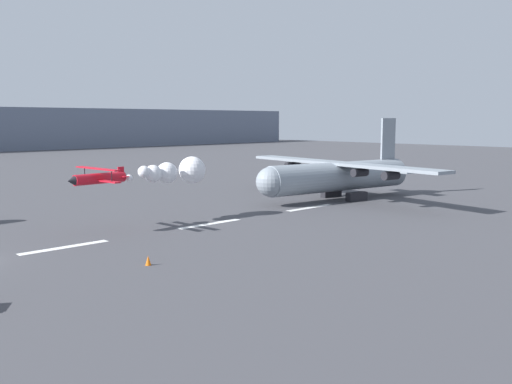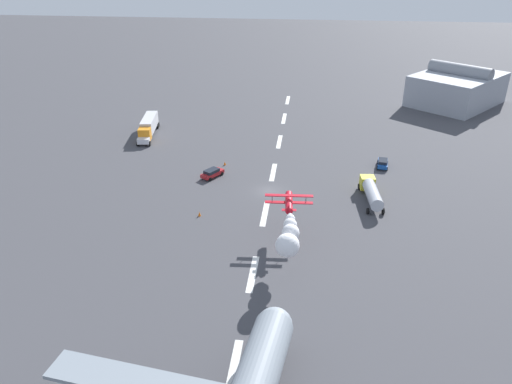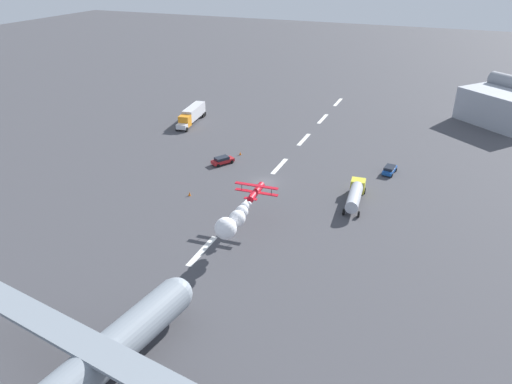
{
  "view_description": "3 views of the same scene",
  "coord_description": "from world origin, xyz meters",
  "px_view_note": "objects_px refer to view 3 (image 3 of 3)",
  "views": [
    {
      "loc": [
        -12.91,
        -45.82,
        10.88
      ],
      "look_at": [
        30.92,
        0.0,
        2.81
      ],
      "focal_mm": 39.57,
      "sensor_mm": 36.0,
      "label": 1
    },
    {
      "loc": [
        76.36,
        6.39,
        38.26
      ],
      "look_at": [
        7.36,
        -1.49,
        3.43
      ],
      "focal_mm": 34.73,
      "sensor_mm": 36.0,
      "label": 2
    },
    {
      "loc": [
        73.02,
        28.61,
        38.05
      ],
      "look_at": [
        13.72,
        3.98,
        5.27
      ],
      "focal_mm": 33.16,
      "sensor_mm": 36.0,
      "label": 3
    }
  ],
  "objects_px": {
    "airport_staff_sedan": "(390,169)",
    "traffic_cone_near": "(240,153)",
    "cargo_transport_plane": "(105,354)",
    "followme_car_yellow": "(222,160)",
    "fuel_tanker_truck": "(355,194)",
    "traffic_cone_far": "(190,194)",
    "stunt_biplane_red": "(236,217)",
    "semi_truck_orange": "(192,114)"
  },
  "relations": [
    {
      "from": "semi_truck_orange",
      "to": "stunt_biplane_red",
      "type": "bearing_deg",
      "value": 35.6
    },
    {
      "from": "fuel_tanker_truck",
      "to": "followme_car_yellow",
      "type": "xyz_separation_m",
      "value": [
        -6.42,
        -27.98,
        -0.94
      ]
    },
    {
      "from": "cargo_transport_plane",
      "to": "stunt_biplane_red",
      "type": "distance_m",
      "value": 25.78
    },
    {
      "from": "semi_truck_orange",
      "to": "traffic_cone_near",
      "type": "distance_m",
      "value": 24.65
    },
    {
      "from": "stunt_biplane_red",
      "to": "fuel_tanker_truck",
      "type": "relative_size",
      "value": 1.6
    },
    {
      "from": "cargo_transport_plane",
      "to": "fuel_tanker_truck",
      "type": "height_order",
      "value": "cargo_transport_plane"
    },
    {
      "from": "followme_car_yellow",
      "to": "cargo_transport_plane",
      "type": "bearing_deg",
      "value": 14.2
    },
    {
      "from": "cargo_transport_plane",
      "to": "airport_staff_sedan",
      "type": "bearing_deg",
      "value": 163.18
    },
    {
      "from": "semi_truck_orange",
      "to": "traffic_cone_near",
      "type": "relative_size",
      "value": 18.4
    },
    {
      "from": "traffic_cone_near",
      "to": "traffic_cone_far",
      "type": "bearing_deg",
      "value": -1.6
    },
    {
      "from": "stunt_biplane_red",
      "to": "traffic_cone_far",
      "type": "xyz_separation_m",
      "value": [
        -12.12,
        -14.56,
        -4.98
      ]
    },
    {
      "from": "airport_staff_sedan",
      "to": "stunt_biplane_red",
      "type": "bearing_deg",
      "value": -24.86
    },
    {
      "from": "semi_truck_orange",
      "to": "followme_car_yellow",
      "type": "relative_size",
      "value": 2.86
    },
    {
      "from": "traffic_cone_far",
      "to": "followme_car_yellow",
      "type": "bearing_deg",
      "value": -176.89
    },
    {
      "from": "stunt_biplane_red",
      "to": "semi_truck_orange",
      "type": "xyz_separation_m",
      "value": [
        -47.09,
        -33.71,
        -3.24
      ]
    },
    {
      "from": "stunt_biplane_red",
      "to": "semi_truck_orange",
      "type": "height_order",
      "value": "stunt_biplane_red"
    },
    {
      "from": "followme_car_yellow",
      "to": "traffic_cone_far",
      "type": "relative_size",
      "value": 6.44
    },
    {
      "from": "semi_truck_orange",
      "to": "traffic_cone_far",
      "type": "distance_m",
      "value": 39.91
    },
    {
      "from": "traffic_cone_near",
      "to": "traffic_cone_far",
      "type": "height_order",
      "value": "same"
    },
    {
      "from": "stunt_biplane_red",
      "to": "traffic_cone_near",
      "type": "distance_m",
      "value": 35.64
    },
    {
      "from": "fuel_tanker_truck",
      "to": "airport_staff_sedan",
      "type": "bearing_deg",
      "value": 166.22
    },
    {
      "from": "stunt_biplane_red",
      "to": "traffic_cone_near",
      "type": "xyz_separation_m",
      "value": [
        -32.4,
        -13.99,
        -4.98
      ]
    },
    {
      "from": "cargo_transport_plane",
      "to": "semi_truck_orange",
      "type": "distance_m",
      "value": 79.29
    },
    {
      "from": "fuel_tanker_truck",
      "to": "followme_car_yellow",
      "type": "relative_size",
      "value": 2.12
    },
    {
      "from": "traffic_cone_near",
      "to": "fuel_tanker_truck",
      "type": "bearing_deg",
      "value": 65.64
    },
    {
      "from": "followme_car_yellow",
      "to": "airport_staff_sedan",
      "type": "height_order",
      "value": "same"
    },
    {
      "from": "cargo_transport_plane",
      "to": "stunt_biplane_red",
      "type": "height_order",
      "value": "cargo_transport_plane"
    },
    {
      "from": "followme_car_yellow",
      "to": "traffic_cone_far",
      "type": "distance_m",
      "value": 14.67
    },
    {
      "from": "stunt_biplane_red",
      "to": "semi_truck_orange",
      "type": "distance_m",
      "value": 58.01
    },
    {
      "from": "fuel_tanker_truck",
      "to": "followme_car_yellow",
      "type": "bearing_deg",
      "value": -102.92
    },
    {
      "from": "fuel_tanker_truck",
      "to": "traffic_cone_near",
      "type": "xyz_separation_m",
      "value": [
        -12.05,
        -26.61,
        -1.38
      ]
    },
    {
      "from": "cargo_transport_plane",
      "to": "followme_car_yellow",
      "type": "distance_m",
      "value": 54.1
    },
    {
      "from": "stunt_biplane_red",
      "to": "airport_staff_sedan",
      "type": "relative_size",
      "value": 3.6
    },
    {
      "from": "airport_staff_sedan",
      "to": "traffic_cone_far",
      "type": "distance_m",
      "value": 38.34
    },
    {
      "from": "traffic_cone_near",
      "to": "stunt_biplane_red",
      "type": "bearing_deg",
      "value": 23.36
    },
    {
      "from": "airport_staff_sedan",
      "to": "traffic_cone_near",
      "type": "xyz_separation_m",
      "value": [
        2.59,
        -30.21,
        -0.44
      ]
    },
    {
      "from": "followme_car_yellow",
      "to": "semi_truck_orange",
      "type": "bearing_deg",
      "value": -137.9
    },
    {
      "from": "traffic_cone_far",
      "to": "cargo_transport_plane",
      "type": "bearing_deg",
      "value": 18.26
    },
    {
      "from": "semi_truck_orange",
      "to": "traffic_cone_near",
      "type": "bearing_deg",
      "value": 53.32
    },
    {
      "from": "semi_truck_orange",
      "to": "airport_staff_sedan",
      "type": "distance_m",
      "value": 51.39
    },
    {
      "from": "followme_car_yellow",
      "to": "traffic_cone_far",
      "type": "height_order",
      "value": "followme_car_yellow"
    },
    {
      "from": "cargo_transport_plane",
      "to": "followme_car_yellow",
      "type": "xyz_separation_m",
      "value": [
        -52.39,
        -13.25,
        -2.58
      ]
    }
  ]
}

